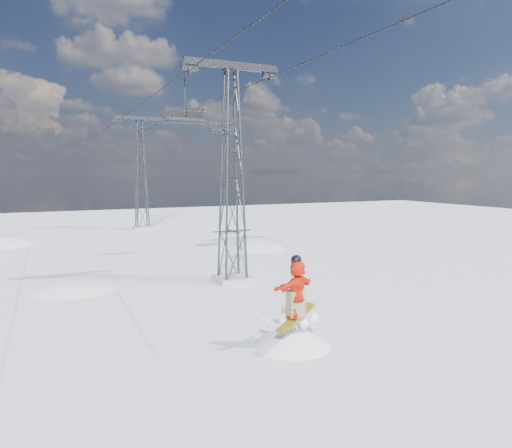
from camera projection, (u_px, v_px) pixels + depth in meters
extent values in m
plane|color=white|center=(293.00, 331.00, 16.88)|extent=(120.00, 120.00, 0.00)
sphere|color=white|center=(81.00, 431.00, 23.87)|extent=(16.00, 16.00, 16.00)
sphere|color=white|center=(247.00, 364.00, 36.70)|extent=(20.00, 20.00, 20.00)
sphere|color=white|center=(4.00, 366.00, 38.35)|extent=(22.00, 22.00, 22.00)
cube|color=#999999|center=(232.00, 279.00, 24.42)|extent=(1.80, 1.80, 0.30)
cube|color=#2C2E34|center=(231.00, 65.00, 23.17)|extent=(5.00, 0.35, 0.35)
cube|color=#2C2E34|center=(189.00, 65.00, 22.27)|extent=(0.80, 0.25, 0.50)
cube|color=#2C2E34|center=(270.00, 73.00, 24.10)|extent=(0.80, 0.25, 0.50)
cube|color=#999999|center=(143.00, 228.00, 46.98)|extent=(1.80, 1.80, 0.30)
cube|color=#2C2E34|center=(139.00, 118.00, 45.73)|extent=(5.00, 0.35, 0.35)
cube|color=#2C2E34|center=(117.00, 119.00, 44.84)|extent=(0.80, 0.25, 0.50)
cube|color=#2C2E34|center=(161.00, 121.00, 46.67)|extent=(0.80, 0.25, 0.50)
cylinder|color=black|center=(144.00, 102.00, 32.68)|extent=(0.06, 51.00, 0.06)
cylinder|color=black|center=(202.00, 106.00, 34.51)|extent=(0.06, 51.00, 0.06)
sphere|color=white|center=(291.00, 394.00, 15.70)|extent=(4.40, 4.40, 4.40)
cube|color=gold|center=(297.00, 317.00, 15.11)|extent=(1.89, 1.26, 0.52)
imported|color=red|center=(297.00, 288.00, 15.00)|extent=(1.87, 1.16, 1.92)
cube|color=olive|center=(297.00, 304.00, 15.06)|extent=(0.65, 0.57, 0.88)
sphere|color=black|center=(297.00, 260.00, 14.89)|extent=(0.36, 0.36, 0.36)
cylinder|color=black|center=(185.00, 96.00, 23.19)|extent=(0.08, 0.08, 2.28)
cube|color=black|center=(185.00, 119.00, 23.31)|extent=(2.08, 0.47, 0.08)
cube|color=black|center=(184.00, 113.00, 23.49)|extent=(2.08, 0.06, 0.57)
cylinder|color=black|center=(187.00, 123.00, 23.11)|extent=(2.08, 0.06, 0.06)
cylinder|color=black|center=(187.00, 111.00, 22.99)|extent=(2.08, 0.05, 0.05)
cylinder|color=black|center=(224.00, 113.00, 30.47)|extent=(0.08, 0.08, 2.16)
cube|color=black|center=(224.00, 130.00, 30.60)|extent=(1.97, 0.44, 0.08)
cube|color=black|center=(223.00, 126.00, 30.76)|extent=(1.97, 0.06, 0.54)
cylinder|color=black|center=(225.00, 133.00, 30.40)|extent=(1.97, 0.06, 0.06)
cylinder|color=black|center=(226.00, 124.00, 30.29)|extent=(1.97, 0.05, 0.05)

